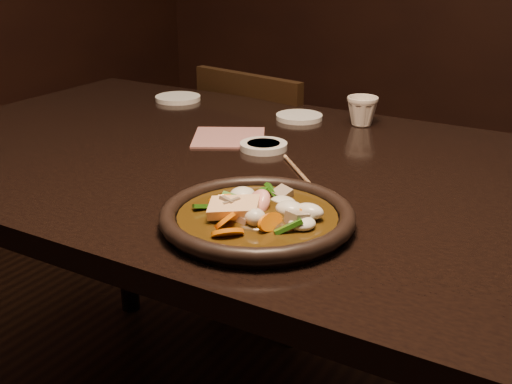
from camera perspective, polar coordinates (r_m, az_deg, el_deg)
The scene contains 10 objects.
table at distance 1.26m, azimuth 0.57°, elevation -0.63°, with size 1.60×0.90×0.75m.
chair at distance 1.94m, azimuth 1.39°, elevation 0.22°, with size 0.44×0.44×0.81m.
plate at distance 0.95m, azimuth 0.12°, elevation -2.28°, with size 0.29×0.29×0.03m.
stirfry at distance 0.95m, azimuth 0.19°, elevation -1.94°, with size 0.19×0.22×0.06m.
soy_dish at distance 1.30m, azimuth 0.67°, elevation 4.11°, with size 0.10×0.10×0.01m, color silver.
saucer_left at distance 1.72m, azimuth -6.96°, elevation 8.28°, with size 0.12×0.12×0.01m, color silver.
saucer_right at distance 1.53m, azimuth 3.86°, elevation 6.68°, with size 0.11×0.11×0.01m, color silver.
tea_cup at distance 1.49m, azimuth 9.42°, elevation 7.20°, with size 0.07×0.07×0.07m, color beige.
chopsticks at distance 1.14m, azimuth 4.26°, elevation 1.31°, with size 0.17×0.18×0.01m.
napkin at distance 1.38m, azimuth -2.42°, elevation 4.86°, with size 0.15×0.15×0.00m, color #955E5C.
Camera 1 is at (0.58, -1.01, 1.15)m, focal length 45.00 mm.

